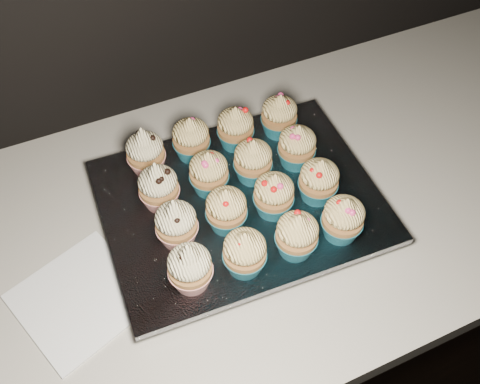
% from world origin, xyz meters
% --- Properties ---
extents(cabinet, '(2.40, 0.60, 0.86)m').
position_xyz_m(cabinet, '(0.00, 1.70, 0.43)').
color(cabinet, black).
rests_on(cabinet, ground).
extents(worktop, '(2.44, 0.64, 0.04)m').
position_xyz_m(worktop, '(0.00, 1.70, 0.88)').
color(worktop, beige).
rests_on(worktop, cabinet).
extents(napkin, '(0.21, 0.21, 0.00)m').
position_xyz_m(napkin, '(-0.28, 1.64, 0.90)').
color(napkin, white).
rests_on(napkin, worktop).
extents(baking_tray, '(0.41, 0.32, 0.02)m').
position_xyz_m(baking_tray, '(-0.00, 1.69, 0.91)').
color(baking_tray, black).
rests_on(baking_tray, worktop).
extents(foil_lining, '(0.45, 0.36, 0.01)m').
position_xyz_m(foil_lining, '(-0.00, 1.69, 0.93)').
color(foil_lining, silver).
rests_on(foil_lining, baking_tray).
extents(cupcake_0, '(0.06, 0.06, 0.10)m').
position_xyz_m(cupcake_0, '(-0.13, 1.59, 0.97)').
color(cupcake_0, '#AE1E18').
rests_on(cupcake_0, foil_lining).
extents(cupcake_1, '(0.06, 0.06, 0.08)m').
position_xyz_m(cupcake_1, '(-0.05, 1.58, 0.97)').
color(cupcake_1, '#1B6E83').
rests_on(cupcake_1, foil_lining).
extents(cupcake_2, '(0.06, 0.06, 0.08)m').
position_xyz_m(cupcake_2, '(0.03, 1.57, 0.97)').
color(cupcake_2, '#1B6E83').
rests_on(cupcake_2, foil_lining).
extents(cupcake_3, '(0.06, 0.06, 0.08)m').
position_xyz_m(cupcake_3, '(0.11, 1.57, 0.97)').
color(cupcake_3, '#1B6E83').
rests_on(cupcake_3, foil_lining).
extents(cupcake_4, '(0.06, 0.06, 0.10)m').
position_xyz_m(cupcake_4, '(-0.12, 1.66, 0.97)').
color(cupcake_4, '#AE1E18').
rests_on(cupcake_4, foil_lining).
extents(cupcake_5, '(0.06, 0.06, 0.08)m').
position_xyz_m(cupcake_5, '(-0.04, 1.66, 0.97)').
color(cupcake_5, '#1B6E83').
rests_on(cupcake_5, foil_lining).
extents(cupcake_6, '(0.06, 0.06, 0.08)m').
position_xyz_m(cupcake_6, '(0.03, 1.65, 0.97)').
color(cupcake_6, '#1B6E83').
rests_on(cupcake_6, foil_lining).
extents(cupcake_7, '(0.06, 0.06, 0.08)m').
position_xyz_m(cupcake_7, '(0.11, 1.65, 0.97)').
color(cupcake_7, '#1B6E83').
rests_on(cupcake_7, foil_lining).
extents(cupcake_8, '(0.06, 0.06, 0.10)m').
position_xyz_m(cupcake_8, '(-0.12, 1.74, 0.97)').
color(cupcake_8, '#AE1E18').
rests_on(cupcake_8, foil_lining).
extents(cupcake_9, '(0.06, 0.06, 0.08)m').
position_xyz_m(cupcake_9, '(-0.04, 1.73, 0.97)').
color(cupcake_9, '#1B6E83').
rests_on(cupcake_9, foil_lining).
extents(cupcake_10, '(0.06, 0.06, 0.08)m').
position_xyz_m(cupcake_10, '(0.03, 1.73, 0.97)').
color(cupcake_10, '#1B6E83').
rests_on(cupcake_10, foil_lining).
extents(cupcake_11, '(0.06, 0.06, 0.08)m').
position_xyz_m(cupcake_11, '(0.11, 1.73, 0.97)').
color(cupcake_11, '#1B6E83').
rests_on(cupcake_11, foil_lining).
extents(cupcake_12, '(0.06, 0.06, 0.10)m').
position_xyz_m(cupcake_12, '(-0.12, 1.82, 0.97)').
color(cupcake_12, '#AE1E18').
rests_on(cupcake_12, foil_lining).
extents(cupcake_13, '(0.06, 0.06, 0.08)m').
position_xyz_m(cupcake_13, '(-0.04, 1.82, 0.97)').
color(cupcake_13, '#1B6E83').
rests_on(cupcake_13, foil_lining).
extents(cupcake_14, '(0.06, 0.06, 0.08)m').
position_xyz_m(cupcake_14, '(0.04, 1.81, 0.97)').
color(cupcake_14, '#1B6E83').
rests_on(cupcake_14, foil_lining).
extents(cupcake_15, '(0.06, 0.06, 0.08)m').
position_xyz_m(cupcake_15, '(0.12, 1.80, 0.97)').
color(cupcake_15, '#1B6E83').
rests_on(cupcake_15, foil_lining).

